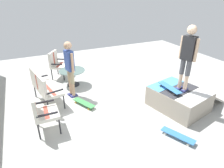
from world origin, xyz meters
TOP-DOWN VIEW (x-y plane):
  - ground_plane at (0.00, 0.00)m, footprint 12.00×12.00m
  - skate_ramp at (-0.81, -1.24)m, footprint 1.83×2.24m
  - patio_bench at (1.03, 2.24)m, footprint 1.33×0.78m
  - patio_chair_near_house at (2.87, 1.51)m, footprint 0.82×0.80m
  - patio_chair_by_wall at (-0.26, 2.47)m, footprint 0.63×0.56m
  - patio_table at (1.94, 1.16)m, footprint 0.90×0.90m
  - person_watching at (1.18, 1.38)m, footprint 0.47×0.30m
  - person_skater at (-0.84, -1.24)m, footprint 0.46×0.32m
  - skateboard_by_bench at (0.45, 1.23)m, footprint 0.81×0.52m
  - skateboard_spare at (-1.85, -0.31)m, footprint 0.81×0.51m
  - skateboard_on_ramp at (-0.72, -0.91)m, footprint 0.80×0.20m

SIDE VIEW (x-z plane):
  - ground_plane at x=0.00m, z-range -0.10..0.00m
  - skateboard_by_bench at x=0.45m, z-range 0.03..0.14m
  - skateboard_spare at x=-1.85m, z-range 0.03..0.14m
  - skate_ramp at x=-0.81m, z-range 0.00..0.59m
  - patio_table at x=1.94m, z-range 0.12..0.69m
  - patio_chair_near_house at x=2.87m, z-range 0.10..1.12m
  - patio_chair_by_wall at x=-0.26m, z-range 0.10..1.12m
  - patio_bench at x=1.03m, z-range 0.11..1.13m
  - skateboard_on_ramp at x=-0.72m, z-range 0.63..0.73m
  - person_watching at x=1.18m, z-range 0.16..1.94m
  - person_skater at x=-0.84m, z-range 0.75..2.52m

